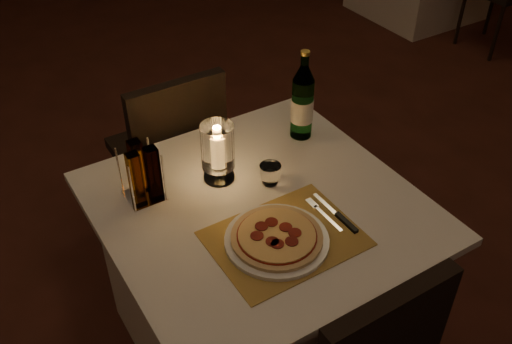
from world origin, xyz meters
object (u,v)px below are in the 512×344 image
pizza (277,236)px  tumbler (270,174)px  water_bottle (302,103)px  hurricane_candle (218,148)px  chair_far (172,144)px  main_table (259,278)px  plate (277,240)px

pizza → tumbler: size_ratio=3.80×
water_bottle → hurricane_candle: size_ratio=1.62×
chair_far → water_bottle: (0.35, -0.46, 0.33)m
main_table → hurricane_candle: hurricane_candle is taller
pizza → tumbler: 0.29m
plate → hurricane_candle: bearing=89.4°
pizza → water_bottle: 0.60m
chair_far → hurricane_candle: bearing=-95.0°
plate → water_bottle: size_ratio=0.91×
main_table → plate: 0.42m
main_table → pizza: size_ratio=3.57×
water_bottle → main_table: bearing=-143.6°
main_table → tumbler: bearing=39.3°
hurricane_candle → tumbler: bearing=-39.9°
tumbler → main_table: bearing=-140.7°
pizza → hurricane_candle: bearing=89.4°
chair_far → pizza: (-0.05, -0.89, 0.22)m
chair_far → water_bottle: 0.66m
plate → tumbler: tumbler is taller
chair_far → pizza: bearing=-93.2°
pizza → water_bottle: bearing=47.6°
main_table → plate: plate is taller
main_table → pizza: bearing=-105.5°
main_table → water_bottle: size_ratio=2.85×
chair_far → water_bottle: size_ratio=2.56×
chair_far → plate: chair_far is taller
plate → water_bottle: bearing=47.6°
tumbler → hurricane_candle: hurricane_candle is taller
main_table → tumbler: size_ratio=13.57×
chair_far → plate: 0.92m
main_table → water_bottle: (0.35, 0.26, 0.51)m
main_table → water_bottle: 0.67m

